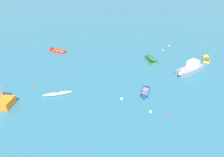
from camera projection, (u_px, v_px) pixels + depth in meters
The scene contains 12 objects.
kayak_white_back_row_left at pixel (57, 94), 28.02m from camera, with size 3.73×1.87×0.36m.
motor_launch_grey_near_right at pixel (189, 69), 33.05m from camera, with size 4.98×4.69×2.01m.
rowboat_deep_blue_midfield_right at pixel (144, 95), 27.79m from camera, with size 1.35×3.00×0.81m.
rowboat_green_near_camera at pixel (150, 58), 37.04m from camera, with size 2.09×3.71×1.03m.
rowboat_yellow_foreground_center at pixel (206, 57), 37.63m from camera, with size 1.56×2.96×0.88m.
rowboat_red_back_row_center at pixel (54, 50), 40.41m from camera, with size 3.63×2.11×1.00m.
mooring_buoy_trailing at pixel (122, 99), 27.30m from camera, with size 0.40×0.40×0.40m, color silver.
mooring_buoy_between_boats_left at pixel (169, 46), 42.66m from camera, with size 0.35×0.35×0.35m, color yellow.
mooring_buoy_midfield at pixel (166, 115), 24.69m from camera, with size 0.32×0.32×0.32m, color red.
mooring_buoy_between_boats_right at pixel (34, 86), 29.91m from camera, with size 0.30×0.30×0.30m, color red.
mooring_buoy_central at pixel (150, 112), 25.11m from camera, with size 0.34×0.34×0.34m, color silver.
mooring_buoy_outer_edge at pixel (163, 50), 40.76m from camera, with size 0.33×0.33×0.33m, color yellow.
Camera 1 is at (2.45, -7.55, 16.00)m, focal length 34.93 mm.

